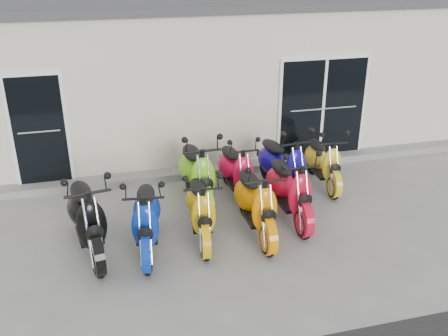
{
  "coord_description": "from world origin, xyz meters",
  "views": [
    {
      "loc": [
        -2.05,
        -7.31,
        4.38
      ],
      "look_at": [
        0.0,
        0.6,
        0.75
      ],
      "focal_mm": 40.0,
      "sensor_mm": 36.0,
      "label": 1
    }
  ],
  "objects_px": {
    "scooter_back_yellow": "(323,155)",
    "scooter_front_black": "(86,208)",
    "scooter_front_red": "(290,181)",
    "scooter_back_green": "(197,166)",
    "scooter_front_orange_a": "(201,201)",
    "scooter_front_orange_b": "(256,195)",
    "scooter_back_red": "(236,164)",
    "scooter_front_blue": "(146,210)",
    "scooter_back_blue": "(283,158)"
  },
  "relations": [
    {
      "from": "scooter_back_red",
      "to": "scooter_front_orange_a",
      "type": "bearing_deg",
      "value": -128.07
    },
    {
      "from": "scooter_back_yellow",
      "to": "scooter_front_black",
      "type": "bearing_deg",
      "value": -160.53
    },
    {
      "from": "scooter_front_orange_b",
      "to": "scooter_back_red",
      "type": "xyz_separation_m",
      "value": [
        0.06,
        1.38,
        -0.05
      ]
    },
    {
      "from": "scooter_front_orange_b",
      "to": "scooter_front_black",
      "type": "bearing_deg",
      "value": 178.24
    },
    {
      "from": "scooter_front_orange_a",
      "to": "scooter_front_blue",
      "type": "bearing_deg",
      "value": -165.74
    },
    {
      "from": "scooter_front_black",
      "to": "scooter_front_orange_a",
      "type": "height_order",
      "value": "scooter_front_black"
    },
    {
      "from": "scooter_front_blue",
      "to": "scooter_back_blue",
      "type": "height_order",
      "value": "scooter_back_blue"
    },
    {
      "from": "scooter_back_yellow",
      "to": "scooter_back_blue",
      "type": "bearing_deg",
      "value": -168.99
    },
    {
      "from": "scooter_front_blue",
      "to": "scooter_back_blue",
      "type": "distance_m",
      "value": 3.05
    },
    {
      "from": "scooter_back_blue",
      "to": "scooter_front_orange_a",
      "type": "bearing_deg",
      "value": -154.46
    },
    {
      "from": "scooter_front_orange_b",
      "to": "scooter_back_yellow",
      "type": "xyz_separation_m",
      "value": [
        1.85,
        1.41,
        -0.07
      ]
    },
    {
      "from": "scooter_front_red",
      "to": "scooter_back_green",
      "type": "distance_m",
      "value": 1.69
    },
    {
      "from": "scooter_front_orange_a",
      "to": "scooter_back_yellow",
      "type": "bearing_deg",
      "value": 32.13
    },
    {
      "from": "scooter_front_blue",
      "to": "scooter_back_red",
      "type": "bearing_deg",
      "value": 44.84
    },
    {
      "from": "scooter_front_blue",
      "to": "scooter_back_yellow",
      "type": "height_order",
      "value": "scooter_front_blue"
    },
    {
      "from": "scooter_back_yellow",
      "to": "scooter_front_orange_a",
      "type": "bearing_deg",
      "value": -150.57
    },
    {
      "from": "scooter_back_blue",
      "to": "scooter_front_black",
      "type": "bearing_deg",
      "value": -169.79
    },
    {
      "from": "scooter_front_blue",
      "to": "scooter_front_orange_a",
      "type": "xyz_separation_m",
      "value": [
        0.89,
        0.12,
        -0.02
      ]
    },
    {
      "from": "scooter_front_orange_b",
      "to": "scooter_front_red",
      "type": "relative_size",
      "value": 1.0
    },
    {
      "from": "scooter_back_green",
      "to": "scooter_front_orange_a",
      "type": "bearing_deg",
      "value": -99.38
    },
    {
      "from": "scooter_back_red",
      "to": "scooter_back_blue",
      "type": "height_order",
      "value": "scooter_back_blue"
    },
    {
      "from": "scooter_front_orange_a",
      "to": "scooter_back_blue",
      "type": "distance_m",
      "value": 2.21
    },
    {
      "from": "scooter_front_black",
      "to": "scooter_front_blue",
      "type": "distance_m",
      "value": 0.9
    },
    {
      "from": "scooter_front_orange_a",
      "to": "scooter_back_yellow",
      "type": "xyz_separation_m",
      "value": [
        2.74,
        1.32,
        -0.03
      ]
    },
    {
      "from": "scooter_back_blue",
      "to": "scooter_back_yellow",
      "type": "distance_m",
      "value": 0.9
    },
    {
      "from": "scooter_front_orange_b",
      "to": "scooter_front_orange_a",
      "type": "bearing_deg",
      "value": 175.48
    },
    {
      "from": "scooter_front_black",
      "to": "scooter_back_yellow",
      "type": "bearing_deg",
      "value": 7.07
    },
    {
      "from": "scooter_front_orange_a",
      "to": "scooter_back_green",
      "type": "distance_m",
      "value": 1.17
    },
    {
      "from": "scooter_front_orange_a",
      "to": "scooter_back_green",
      "type": "relative_size",
      "value": 0.87
    },
    {
      "from": "scooter_front_black",
      "to": "scooter_front_red",
      "type": "xyz_separation_m",
      "value": [
        3.37,
        0.2,
        -0.04
      ]
    },
    {
      "from": "scooter_front_orange_a",
      "to": "scooter_front_orange_b",
      "type": "xyz_separation_m",
      "value": [
        0.89,
        -0.09,
        0.05
      ]
    },
    {
      "from": "scooter_front_orange_b",
      "to": "scooter_front_red",
      "type": "xyz_separation_m",
      "value": [
        0.71,
        0.33,
        0.0
      ]
    },
    {
      "from": "scooter_front_orange_a",
      "to": "scooter_back_red",
      "type": "distance_m",
      "value": 1.61
    },
    {
      "from": "scooter_front_orange_a",
      "to": "scooter_back_green",
      "type": "xyz_separation_m",
      "value": [
        0.18,
        1.15,
        0.1
      ]
    },
    {
      "from": "scooter_front_black",
      "to": "scooter_back_green",
      "type": "distance_m",
      "value": 2.23
    },
    {
      "from": "scooter_front_orange_a",
      "to": "scooter_front_red",
      "type": "xyz_separation_m",
      "value": [
        1.61,
        0.24,
        0.05
      ]
    },
    {
      "from": "scooter_back_blue",
      "to": "scooter_front_orange_b",
      "type": "bearing_deg",
      "value": -134.01
    },
    {
      "from": "scooter_front_black",
      "to": "scooter_front_orange_b",
      "type": "bearing_deg",
      "value": -11.72
    },
    {
      "from": "scooter_back_red",
      "to": "scooter_back_blue",
      "type": "xyz_separation_m",
      "value": [
        0.9,
        -0.08,
        0.06
      ]
    },
    {
      "from": "scooter_back_red",
      "to": "scooter_back_blue",
      "type": "bearing_deg",
      "value": -6.91
    },
    {
      "from": "scooter_front_blue",
      "to": "scooter_front_orange_a",
      "type": "relative_size",
      "value": 1.03
    },
    {
      "from": "scooter_front_blue",
      "to": "scooter_front_red",
      "type": "height_order",
      "value": "scooter_front_red"
    },
    {
      "from": "scooter_front_orange_a",
      "to": "scooter_back_red",
      "type": "height_order",
      "value": "scooter_front_orange_a"
    },
    {
      "from": "scooter_front_orange_b",
      "to": "scooter_back_red",
      "type": "relative_size",
      "value": 1.07
    },
    {
      "from": "scooter_back_green",
      "to": "scooter_back_blue",
      "type": "relative_size",
      "value": 1.06
    },
    {
      "from": "scooter_front_black",
      "to": "scooter_back_blue",
      "type": "distance_m",
      "value": 3.8
    },
    {
      "from": "scooter_front_blue",
      "to": "scooter_front_black",
      "type": "bearing_deg",
      "value": 176.21
    },
    {
      "from": "scooter_back_blue",
      "to": "scooter_back_yellow",
      "type": "bearing_deg",
      "value": -0.25
    },
    {
      "from": "scooter_front_orange_b",
      "to": "scooter_back_green",
      "type": "distance_m",
      "value": 1.43
    },
    {
      "from": "scooter_front_black",
      "to": "scooter_front_orange_a",
      "type": "relative_size",
      "value": 1.13
    }
  ]
}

